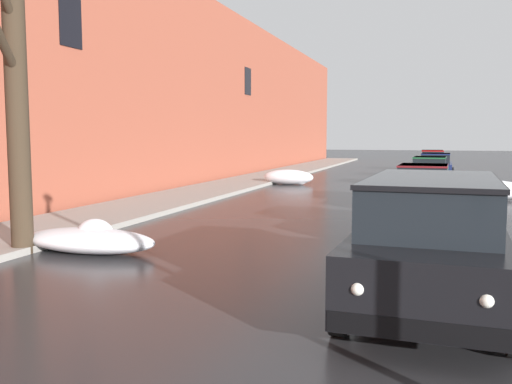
{
  "coord_description": "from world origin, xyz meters",
  "views": [
    {
      "loc": [
        2.83,
        1.0,
        2.37
      ],
      "look_at": [
        -0.27,
        10.53,
        1.37
      ],
      "focal_mm": 39.36,
      "sensor_mm": 36.0,
      "label": 1
    }
  ],
  "objects_px": {
    "sedan_darkblue_queued_behind_truck": "(435,165)",
    "sedan_red_at_far_intersection": "(432,160)",
    "sedan_white_parked_kerbside_close": "(416,203)",
    "sedan_maroon_parked_kerbside_mid": "(423,184)",
    "bare_tree_second_along_sidewalk": "(12,67)",
    "sedan_green_parked_far_down_block": "(429,171)",
    "suv_black_approaching_near_lane": "(431,238)"
  },
  "relations": [
    {
      "from": "sedan_maroon_parked_kerbside_mid",
      "to": "sedan_darkblue_queued_behind_truck",
      "type": "height_order",
      "value": "same"
    },
    {
      "from": "sedan_white_parked_kerbside_close",
      "to": "sedan_maroon_parked_kerbside_mid",
      "type": "xyz_separation_m",
      "value": [
        0.02,
        5.61,
        0.0
      ]
    },
    {
      "from": "suv_black_approaching_near_lane",
      "to": "sedan_white_parked_kerbside_close",
      "type": "xyz_separation_m",
      "value": [
        -0.43,
        6.05,
        -0.24
      ]
    },
    {
      "from": "bare_tree_second_along_sidewalk",
      "to": "sedan_red_at_far_intersection",
      "type": "xyz_separation_m",
      "value": [
        7.59,
        30.94,
        -2.96
      ]
    },
    {
      "from": "sedan_white_parked_kerbside_close",
      "to": "sedan_darkblue_queued_behind_truck",
      "type": "bearing_deg",
      "value": 88.93
    },
    {
      "from": "sedan_maroon_parked_kerbside_mid",
      "to": "sedan_red_at_far_intersection",
      "type": "distance_m",
      "value": 20.49
    },
    {
      "from": "sedan_red_at_far_intersection",
      "to": "sedan_maroon_parked_kerbside_mid",
      "type": "bearing_deg",
      "value": -90.21
    },
    {
      "from": "bare_tree_second_along_sidewalk",
      "to": "sedan_green_parked_far_down_block",
      "type": "relative_size",
      "value": 1.73
    },
    {
      "from": "sedan_white_parked_kerbside_close",
      "to": "sedan_red_at_far_intersection",
      "type": "xyz_separation_m",
      "value": [
        0.09,
        26.1,
        -0.0
      ]
    },
    {
      "from": "sedan_white_parked_kerbside_close",
      "to": "sedan_maroon_parked_kerbside_mid",
      "type": "distance_m",
      "value": 5.61
    },
    {
      "from": "sedan_darkblue_queued_behind_truck",
      "to": "suv_black_approaching_near_lane",
      "type": "bearing_deg",
      "value": -89.81
    },
    {
      "from": "bare_tree_second_along_sidewalk",
      "to": "sedan_white_parked_kerbside_close",
      "type": "xyz_separation_m",
      "value": [
        7.49,
        4.84,
        -2.96
      ]
    },
    {
      "from": "sedan_maroon_parked_kerbside_mid",
      "to": "sedan_darkblue_queued_behind_truck",
      "type": "relative_size",
      "value": 1.01
    },
    {
      "from": "suv_black_approaching_near_lane",
      "to": "sedan_red_at_far_intersection",
      "type": "height_order",
      "value": "suv_black_approaching_near_lane"
    },
    {
      "from": "sedan_maroon_parked_kerbside_mid",
      "to": "sedan_green_parked_far_down_block",
      "type": "distance_m",
      "value": 7.54
    },
    {
      "from": "sedan_red_at_far_intersection",
      "to": "suv_black_approaching_near_lane",
      "type": "bearing_deg",
      "value": -89.4
    },
    {
      "from": "sedan_white_parked_kerbside_close",
      "to": "sedan_darkblue_queued_behind_truck",
      "type": "xyz_separation_m",
      "value": [
        0.35,
        18.8,
        -0.0
      ]
    },
    {
      "from": "bare_tree_second_along_sidewalk",
      "to": "sedan_darkblue_queued_behind_truck",
      "type": "relative_size",
      "value": 1.64
    },
    {
      "from": "sedan_maroon_parked_kerbside_mid",
      "to": "bare_tree_second_along_sidewalk",
      "type": "bearing_deg",
      "value": -125.7
    },
    {
      "from": "bare_tree_second_along_sidewalk",
      "to": "sedan_maroon_parked_kerbside_mid",
      "type": "distance_m",
      "value": 13.21
    },
    {
      "from": "suv_black_approaching_near_lane",
      "to": "sedan_darkblue_queued_behind_truck",
      "type": "bearing_deg",
      "value": 90.19
    },
    {
      "from": "sedan_maroon_parked_kerbside_mid",
      "to": "sedan_white_parked_kerbside_close",
      "type": "bearing_deg",
      "value": -90.19
    },
    {
      "from": "sedan_darkblue_queued_behind_truck",
      "to": "bare_tree_second_along_sidewalk",
      "type": "bearing_deg",
      "value": -108.35
    },
    {
      "from": "sedan_green_parked_far_down_block",
      "to": "sedan_red_at_far_intersection",
      "type": "relative_size",
      "value": 0.9
    },
    {
      "from": "bare_tree_second_along_sidewalk",
      "to": "sedan_red_at_far_intersection",
      "type": "bearing_deg",
      "value": 76.22
    },
    {
      "from": "sedan_darkblue_queued_behind_truck",
      "to": "sedan_red_at_far_intersection",
      "type": "xyz_separation_m",
      "value": [
        -0.26,
        7.3,
        -0.0
      ]
    },
    {
      "from": "sedan_white_parked_kerbside_close",
      "to": "sedan_red_at_far_intersection",
      "type": "relative_size",
      "value": 0.96
    },
    {
      "from": "sedan_darkblue_queued_behind_truck",
      "to": "sedan_maroon_parked_kerbside_mid",
      "type": "bearing_deg",
      "value": -91.44
    },
    {
      "from": "sedan_red_at_far_intersection",
      "to": "sedan_darkblue_queued_behind_truck",
      "type": "bearing_deg",
      "value": -87.99
    },
    {
      "from": "sedan_maroon_parked_kerbside_mid",
      "to": "sedan_red_at_far_intersection",
      "type": "bearing_deg",
      "value": 89.79
    },
    {
      "from": "sedan_green_parked_far_down_block",
      "to": "sedan_darkblue_queued_behind_truck",
      "type": "relative_size",
      "value": 0.94
    },
    {
      "from": "sedan_red_at_far_intersection",
      "to": "sedan_green_parked_far_down_block",
      "type": "bearing_deg",
      "value": -89.92
    }
  ]
}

